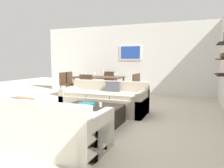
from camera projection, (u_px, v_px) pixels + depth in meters
ground_plane at (94, 114)px, 5.31m from camera, size 18.00×18.00×0.00m
back_wall_unit at (141, 60)px, 8.31m from camera, size 8.40×0.09×2.70m
sofa_beige at (105, 101)px, 5.53m from camera, size 2.15×0.90×0.78m
loveseat_white at (52, 130)px, 3.23m from camera, size 1.60×0.90×0.78m
coffee_table at (90, 116)px, 4.41m from camera, size 1.19×1.10×0.38m
decorative_bowl at (86, 105)px, 4.39m from camera, size 0.35×0.35×0.09m
candle_jar at (100, 105)px, 4.40m from camera, size 0.06×0.06×0.09m
dining_table at (99, 79)px, 7.69m from camera, size 1.71×0.89×0.75m
dining_chair_foot at (88, 86)px, 6.93m from camera, size 0.44×0.44×0.88m
dining_chair_left_near at (66, 83)px, 7.99m from camera, size 0.44×0.44×0.88m
dining_chair_head at (108, 81)px, 8.50m from camera, size 0.44×0.44×0.88m
dining_chair_right_near at (131, 85)px, 7.06m from camera, size 0.44×0.44×0.88m
dining_chair_left_far at (72, 82)px, 8.36m from camera, size 0.44×0.44×0.88m
dining_chair_right_far at (135, 84)px, 7.43m from camera, size 0.44×0.44×0.88m
wine_glass_right_far at (117, 73)px, 7.53m from camera, size 0.07×0.07×0.18m
wine_glass_foot at (94, 74)px, 7.32m from camera, size 0.08×0.08×0.18m
wine_glass_left_near at (81, 73)px, 7.81m from camera, size 0.07×0.07×0.16m
wine_glass_left_far at (84, 73)px, 8.01m from camera, size 0.08×0.08×0.16m
wine_glass_head at (103, 72)px, 8.02m from camera, size 0.07×0.07×0.19m
wine_glass_right_near at (115, 74)px, 7.33m from camera, size 0.08×0.08×0.16m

